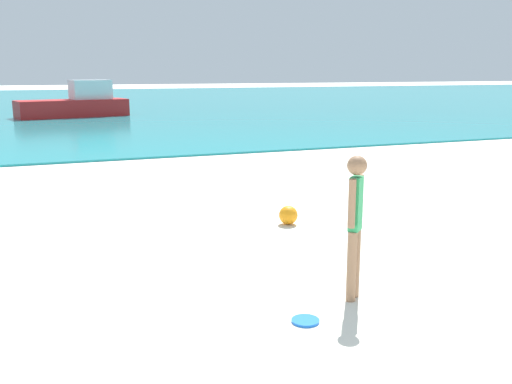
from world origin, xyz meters
name	(u,v)px	position (x,y,z in m)	size (l,w,h in m)	color
water	(62,102)	(0.00, 44.17, 0.03)	(160.00, 60.00, 0.06)	teal
person_standing	(355,219)	(0.81, 3.69, 0.87)	(0.28, 0.26, 1.53)	#936B4C
frisbee	(305,321)	(0.09, 3.35, 0.01)	(0.27, 0.27, 0.03)	blue
boat_near	(77,104)	(0.00, 29.36, 0.69)	(5.64, 2.83, 1.84)	red
beach_ball	(288,215)	(1.42, 6.65, 0.15)	(0.30, 0.30, 0.30)	orange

